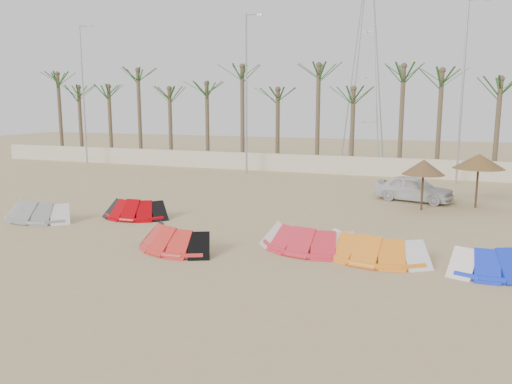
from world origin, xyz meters
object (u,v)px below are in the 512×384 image
at_px(kite_red_left, 139,208).
at_px(kite_grey, 41,210).
at_px(parasol_left, 424,167).
at_px(kite_orange, 373,245).
at_px(parasol_mid, 479,161).
at_px(car, 414,189).
at_px(kite_red_mid, 178,236).
at_px(kite_blue, 502,259).
at_px(kite_red_right, 310,237).

bearing_deg(kite_red_left, kite_grey, -154.09).
bearing_deg(parasol_left, kite_orange, -97.70).
distance_m(kite_red_left, parasol_mid, 15.88).
distance_m(kite_red_left, parasol_left, 13.05).
height_order(parasol_left, car, parasol_left).
distance_m(kite_red_mid, kite_blue, 10.20).
bearing_deg(kite_red_right, kite_grey, 178.54).
xyz_separation_m(kite_grey, parasol_mid, (17.60, 9.24, 1.81)).
bearing_deg(kite_blue, car, 106.30).
bearing_deg(parasol_mid, kite_red_right, -120.68).
bearing_deg(kite_red_mid, parasol_mid, 48.12).
bearing_deg(kite_orange, kite_red_mid, -168.91).
xyz_separation_m(kite_orange, parasol_left, (1.12, 8.31, 1.60)).
relative_size(kite_orange, parasol_left, 1.55).
distance_m(kite_red_mid, kite_orange, 6.52).
xyz_separation_m(kite_red_left, kite_blue, (14.12, -2.49, 0.00)).
bearing_deg(kite_red_mid, parasol_left, 51.81).
bearing_deg(kite_red_right, parasol_mid, 59.32).
bearing_deg(kite_grey, parasol_left, 26.97).
relative_size(kite_blue, car, 0.91).
distance_m(kite_grey, kite_red_right, 11.94).
height_order(kite_red_mid, kite_orange, same).
bearing_deg(kite_red_mid, kite_orange, 11.09).
xyz_separation_m(kite_red_left, parasol_mid, (13.91, 7.44, 1.81)).
bearing_deg(parasol_mid, kite_red_left, -151.85).
relative_size(kite_red_left, car, 0.79).
bearing_deg(parasol_left, kite_red_left, -152.69).
bearing_deg(kite_orange, parasol_mid, 70.26).
height_order(kite_red_left, parasol_mid, parasol_mid).
height_order(kite_red_left, car, car).
bearing_deg(kite_orange, kite_red_right, 172.77).
height_order(kite_grey, kite_red_left, same).
distance_m(kite_orange, kite_blue, 3.73).
xyz_separation_m(kite_orange, kite_blue, (3.73, -0.12, -0.00)).
relative_size(kite_red_right, kite_blue, 1.04).
height_order(kite_orange, kite_blue, same).
distance_m(kite_red_left, kite_orange, 10.65).
relative_size(kite_grey, kite_orange, 0.92).
relative_size(kite_red_left, kite_red_right, 0.84).
bearing_deg(car, kite_grey, 139.18).
bearing_deg(parasol_left, kite_grey, -153.03).
bearing_deg(kite_grey, car, 33.93).
bearing_deg(kite_blue, kite_grey, 177.76).
xyz_separation_m(kite_red_mid, kite_blue, (10.13, 1.13, -0.00)).
height_order(kite_red_mid, kite_blue, same).
relative_size(kite_red_right, car, 0.94).
bearing_deg(parasol_left, parasol_mid, 32.02).
relative_size(kite_red_mid, parasol_left, 1.46).
distance_m(kite_red_mid, kite_red_right, 4.53).
distance_m(kite_grey, kite_red_left, 4.11).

